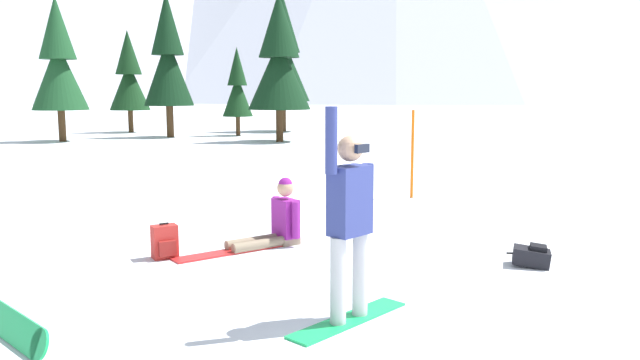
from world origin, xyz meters
The scene contains 13 objects.
snowboarder_foreground centered at (-1.58, 0.93, 0.97)m, with size 1.09×1.32×2.05m.
snowboarder_midground centered at (-2.81, 3.75, 0.33)m, with size 1.59×1.48×0.96m.
loose_snowboard_near_right centered at (-4.60, 0.24, 0.13)m, with size 1.42×1.13×0.26m.
backpack_red centered at (-4.12, 2.92, 0.21)m, with size 0.38×0.37×0.47m.
backpack_black centered at (0.58, 3.05, 0.13)m, with size 0.55×0.40×0.28m.
trail_marker_pole centered at (-0.73, 7.95, 0.90)m, with size 0.06×0.06×1.79m, color orange.
pine_tree_broad centered at (-6.84, 28.26, 4.01)m, with size 2.92×2.92×7.36m.
pine_tree_young centered at (-8.48, 24.93, 2.32)m, with size 1.47×1.47×4.26m.
pine_tree_leaning centered at (-14.69, 26.73, 2.89)m, with size 2.07×2.07×5.30m.
pine_tree_short centered at (-11.43, 23.61, 3.66)m, with size 2.31×2.31×6.71m.
pine_tree_slender centered at (-5.85, 21.62, 3.42)m, with size 2.68×2.68×6.27m.
pine_tree_tall centered at (-15.20, 20.67, 3.35)m, with size 2.34×2.34×6.16m.
peak_north_spur centered at (77.30, 231.95, 33.63)m, with size 151.00×151.00×64.36m.
Camera 1 is at (-1.25, -4.74, 2.18)m, focal length 34.81 mm.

